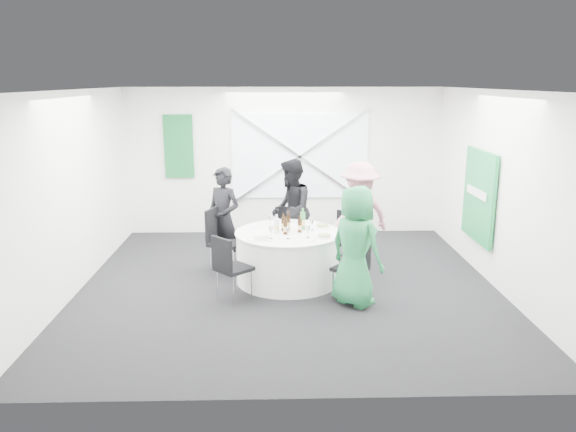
{
  "coord_description": "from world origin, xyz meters",
  "views": [
    {
      "loc": [
        -0.22,
        -7.74,
        2.94
      ],
      "look_at": [
        0.0,
        0.2,
        1.0
      ],
      "focal_mm": 35.0,
      "sensor_mm": 36.0,
      "label": 1
    }
  ],
  "objects_px": {
    "chair_back": "(287,230)",
    "chair_front_right": "(355,264)",
    "green_water_bottle": "(303,221)",
    "chair_front_left": "(229,264)",
    "banquet_table": "(288,257)",
    "clear_water_bottle": "(277,226)",
    "chair_back_right": "(341,235)",
    "person_man_back_left": "(223,219)",
    "person_woman_pink": "(359,216)",
    "person_woman_green": "(356,246)",
    "person_man_back": "(291,210)",
    "chair_back_left": "(221,236)"
  },
  "relations": [
    {
      "from": "banquet_table",
      "to": "person_man_back",
      "type": "distance_m",
      "value": 1.12
    },
    {
      "from": "chair_back_right",
      "to": "person_man_back_left",
      "type": "distance_m",
      "value": 1.89
    },
    {
      "from": "person_woman_pink",
      "to": "clear_water_bottle",
      "type": "distance_m",
      "value": 1.45
    },
    {
      "from": "chair_back_left",
      "to": "person_woman_green",
      "type": "relative_size",
      "value": 0.64
    },
    {
      "from": "chair_back_left",
      "to": "person_man_back",
      "type": "bearing_deg",
      "value": -39.59
    },
    {
      "from": "person_woman_green",
      "to": "chair_back",
      "type": "bearing_deg",
      "value": -19.87
    },
    {
      "from": "clear_water_bottle",
      "to": "chair_front_right",
      "type": "bearing_deg",
      "value": -35.22
    },
    {
      "from": "person_woman_pink",
      "to": "clear_water_bottle",
      "type": "bearing_deg",
      "value": -1.9
    },
    {
      "from": "chair_front_right",
      "to": "green_water_bottle",
      "type": "distance_m",
      "value": 1.18
    },
    {
      "from": "chair_front_right",
      "to": "person_man_back_left",
      "type": "height_order",
      "value": "person_man_back_left"
    },
    {
      "from": "chair_back",
      "to": "person_woman_green",
      "type": "xyz_separation_m",
      "value": [
        0.86,
        -1.94,
        0.29
      ]
    },
    {
      "from": "chair_front_left",
      "to": "chair_back_right",
      "type": "bearing_deg",
      "value": -92.19
    },
    {
      "from": "banquet_table",
      "to": "clear_water_bottle",
      "type": "distance_m",
      "value": 0.51
    },
    {
      "from": "chair_back_right",
      "to": "person_woman_pink",
      "type": "relative_size",
      "value": 0.51
    },
    {
      "from": "person_man_back",
      "to": "chair_back",
      "type": "bearing_deg",
      "value": -102.35
    },
    {
      "from": "chair_back_right",
      "to": "chair_front_right",
      "type": "distance_m",
      "value": 1.47
    },
    {
      "from": "person_man_back_left",
      "to": "person_woman_green",
      "type": "bearing_deg",
      "value": -7.44
    },
    {
      "from": "chair_front_right",
      "to": "person_woman_pink",
      "type": "bearing_deg",
      "value": -149.16
    },
    {
      "from": "person_man_back",
      "to": "green_water_bottle",
      "type": "bearing_deg",
      "value": 13.75
    },
    {
      "from": "clear_water_bottle",
      "to": "chair_front_left",
      "type": "bearing_deg",
      "value": -131.42
    },
    {
      "from": "green_water_bottle",
      "to": "clear_water_bottle",
      "type": "distance_m",
      "value": 0.43
    },
    {
      "from": "chair_back",
      "to": "chair_back_left",
      "type": "relative_size",
      "value": 0.86
    },
    {
      "from": "chair_back_right",
      "to": "person_woman_pink",
      "type": "height_order",
      "value": "person_woman_pink"
    },
    {
      "from": "person_woman_pink",
      "to": "chair_back_left",
      "type": "bearing_deg",
      "value": -21.83
    },
    {
      "from": "chair_front_left",
      "to": "person_man_back_left",
      "type": "distance_m",
      "value": 1.43
    },
    {
      "from": "chair_back_right",
      "to": "person_man_back",
      "type": "distance_m",
      "value": 0.92
    },
    {
      "from": "person_woman_pink",
      "to": "green_water_bottle",
      "type": "xyz_separation_m",
      "value": [
        -0.91,
        -0.46,
        0.04
      ]
    },
    {
      "from": "chair_front_right",
      "to": "person_woman_pink",
      "type": "xyz_separation_m",
      "value": [
        0.25,
        1.37,
        0.34
      ]
    },
    {
      "from": "chair_back_right",
      "to": "chair_front_left",
      "type": "height_order",
      "value": "chair_front_left"
    },
    {
      "from": "chair_back_left",
      "to": "chair_back",
      "type": "bearing_deg",
      "value": -37.18
    },
    {
      "from": "chair_back",
      "to": "banquet_table",
      "type": "bearing_deg",
      "value": -90.0
    },
    {
      "from": "chair_front_left",
      "to": "chair_back",
      "type": "bearing_deg",
      "value": -67.69
    },
    {
      "from": "chair_back",
      "to": "chair_front_left",
      "type": "xyz_separation_m",
      "value": [
        -0.82,
        -1.8,
        0.02
      ]
    },
    {
      "from": "person_man_back",
      "to": "clear_water_bottle",
      "type": "relative_size",
      "value": 6.24
    },
    {
      "from": "person_woman_green",
      "to": "green_water_bottle",
      "type": "xyz_separation_m",
      "value": [
        -0.64,
        1.04,
        0.08
      ]
    },
    {
      "from": "banquet_table",
      "to": "chair_back_left",
      "type": "relative_size",
      "value": 1.52
    },
    {
      "from": "chair_front_right",
      "to": "banquet_table",
      "type": "bearing_deg",
      "value": -90.0
    },
    {
      "from": "chair_back_left",
      "to": "clear_water_bottle",
      "type": "bearing_deg",
      "value": -95.4
    },
    {
      "from": "chair_back",
      "to": "chair_back_right",
      "type": "xyz_separation_m",
      "value": [
        0.86,
        -0.34,
        -0.0
      ]
    },
    {
      "from": "banquet_table",
      "to": "person_woman_pink",
      "type": "distance_m",
      "value": 1.37
    },
    {
      "from": "chair_back_right",
      "to": "person_man_back_left",
      "type": "height_order",
      "value": "person_man_back_left"
    },
    {
      "from": "person_man_back_left",
      "to": "chair_back_right",
      "type": "bearing_deg",
      "value": 34.26
    },
    {
      "from": "chair_back",
      "to": "chair_front_right",
      "type": "xyz_separation_m",
      "value": [
        0.88,
        -1.81,
        0.0
      ]
    },
    {
      "from": "banquet_table",
      "to": "chair_front_left",
      "type": "bearing_deg",
      "value": -136.75
    },
    {
      "from": "chair_back_right",
      "to": "green_water_bottle",
      "type": "height_order",
      "value": "green_water_bottle"
    },
    {
      "from": "person_woman_green",
      "to": "green_water_bottle",
      "type": "bearing_deg",
      "value": -12.02
    },
    {
      "from": "banquet_table",
      "to": "green_water_bottle",
      "type": "distance_m",
      "value": 0.57
    },
    {
      "from": "person_woman_green",
      "to": "person_man_back_left",
      "type": "bearing_deg",
      "value": 6.99
    },
    {
      "from": "chair_front_left",
      "to": "green_water_bottle",
      "type": "height_order",
      "value": "green_water_bottle"
    },
    {
      "from": "chair_back_left",
      "to": "person_woman_pink",
      "type": "height_order",
      "value": "person_woman_pink"
    }
  ]
}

